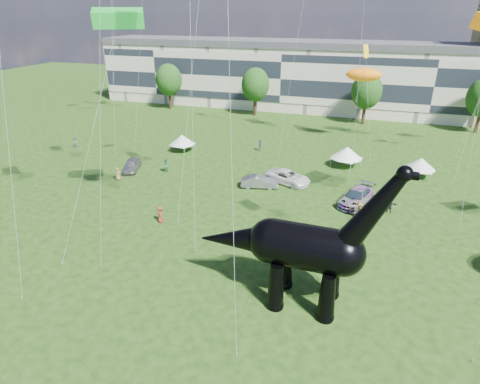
% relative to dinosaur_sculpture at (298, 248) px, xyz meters
% --- Properties ---
extents(ground, '(220.00, 220.00, 0.00)m').
position_rel_dinosaur_sculpture_xyz_m(ground, '(-5.77, -2.33, -4.23)').
color(ground, '#16330C').
rests_on(ground, ground).
extents(terrace_row, '(78.00, 11.00, 12.00)m').
position_rel_dinosaur_sculpture_xyz_m(terrace_row, '(-13.77, 59.67, 1.77)').
color(terrace_row, beige).
rests_on(terrace_row, ground).
extents(tree_far_left, '(5.20, 5.20, 9.44)m').
position_rel_dinosaur_sculpture_xyz_m(tree_far_left, '(-35.77, 50.67, 2.06)').
color(tree_far_left, '#382314').
rests_on(tree_far_left, ground).
extents(tree_mid_left, '(5.20, 5.20, 9.44)m').
position_rel_dinosaur_sculpture_xyz_m(tree_mid_left, '(-17.77, 50.67, 2.06)').
color(tree_mid_left, '#382314').
rests_on(tree_mid_left, ground).
extents(tree_mid_right, '(5.20, 5.20, 9.44)m').
position_rel_dinosaur_sculpture_xyz_m(tree_mid_right, '(2.23, 50.67, 2.06)').
color(tree_mid_right, '#382314').
rests_on(tree_mid_right, ground).
extents(dinosaur_sculpture, '(13.68, 3.84, 11.21)m').
position_rel_dinosaur_sculpture_xyz_m(dinosaur_sculpture, '(0.00, 0.00, 0.00)').
color(dinosaur_sculpture, black).
rests_on(dinosaur_sculpture, ground).
extents(car_silver, '(2.89, 4.60, 1.46)m').
position_rel_dinosaur_sculpture_xyz_m(car_silver, '(-24.42, 18.01, -3.50)').
color(car_silver, '#A6A6AB').
rests_on(car_silver, ground).
extents(car_grey, '(4.46, 2.44, 1.39)m').
position_rel_dinosaur_sculpture_xyz_m(car_grey, '(-7.66, 17.95, -3.54)').
color(car_grey, gray).
rests_on(car_grey, ground).
extents(car_white, '(6.01, 4.35, 1.52)m').
position_rel_dinosaur_sculpture_xyz_m(car_white, '(-4.86, 20.20, -3.47)').
color(car_white, white).
rests_on(car_white, ground).
extents(car_dark, '(3.92, 6.06, 1.63)m').
position_rel_dinosaur_sculpture_xyz_m(car_dark, '(3.11, 17.07, -3.42)').
color(car_dark, '#595960').
rests_on(car_dark, ground).
extents(gazebo_near, '(5.07, 5.07, 2.67)m').
position_rel_dinosaur_sculpture_xyz_m(gazebo_near, '(1.16, 27.95, -2.36)').
color(gazebo_near, white).
rests_on(gazebo_near, ground).
extents(gazebo_far, '(3.72, 3.72, 2.43)m').
position_rel_dinosaur_sculpture_xyz_m(gazebo_far, '(9.90, 27.10, -2.53)').
color(gazebo_far, white).
rests_on(gazebo_far, ground).
extents(gazebo_left, '(4.13, 4.13, 2.41)m').
position_rel_dinosaur_sculpture_xyz_m(gazebo_left, '(-21.64, 26.94, -2.54)').
color(gazebo_left, silver).
rests_on(gazebo_left, ground).
extents(visitors, '(56.20, 42.93, 1.83)m').
position_rel_dinosaur_sculpture_xyz_m(visitors, '(-7.31, 12.34, -3.38)').
color(visitors, brown).
rests_on(visitors, ground).
extents(kites, '(60.62, 44.51, 28.74)m').
position_rel_dinosaur_sculpture_xyz_m(kites, '(4.36, 28.87, 13.46)').
color(kites, red).
rests_on(kites, ground).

